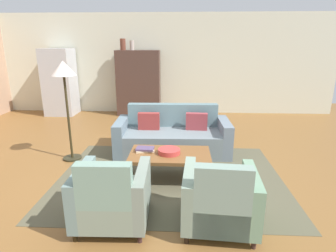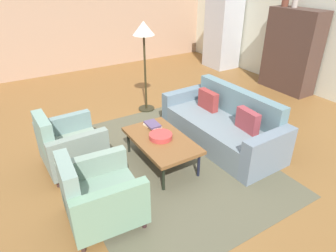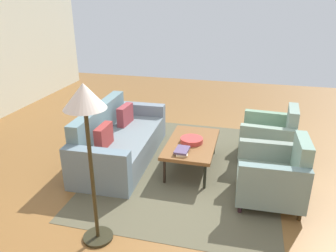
% 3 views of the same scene
% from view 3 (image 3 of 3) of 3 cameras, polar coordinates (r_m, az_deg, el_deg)
% --- Properties ---
extents(ground_plane, '(11.49, 11.49, 0.00)m').
position_cam_3_polar(ground_plane, '(4.77, 2.33, -8.78)').
color(ground_plane, brown).
extents(area_rug, '(3.40, 2.60, 0.01)m').
position_cam_3_polar(area_rug, '(5.02, 3.49, -7.07)').
color(area_rug, brown).
rests_on(area_rug, ground).
extents(couch, '(2.12, 0.96, 0.86)m').
position_cam_3_polar(couch, '(5.19, -8.87, -2.77)').
color(couch, slate).
rests_on(couch, ground).
extents(coffee_table, '(1.20, 0.70, 0.42)m').
position_cam_3_polar(coffee_table, '(4.84, 4.17, -3.21)').
color(coffee_table, black).
rests_on(coffee_table, ground).
extents(armchair_left, '(0.82, 0.82, 0.88)m').
position_cam_3_polar(armchair_left, '(4.29, 18.33, -8.48)').
color(armchair_left, '#2B1B22').
rests_on(armchair_left, ground).
extents(armchair_right, '(0.85, 0.85, 0.88)m').
position_cam_3_polar(armchair_right, '(5.36, 17.69, -2.11)').
color(armchair_right, '#382311').
rests_on(armchair_right, ground).
extents(fruit_bowl, '(0.33, 0.33, 0.07)m').
position_cam_3_polar(fruit_bowl, '(4.80, 4.17, -2.50)').
color(fruit_bowl, '#B93936').
rests_on(fruit_bowl, coffee_table).
extents(book_stack, '(0.30, 0.21, 0.06)m').
position_cam_3_polar(book_stack, '(4.48, 2.46, -4.38)').
color(book_stack, beige).
rests_on(book_stack, coffee_table).
extents(floor_lamp, '(0.40, 0.40, 1.72)m').
position_cam_3_polar(floor_lamp, '(3.07, -14.24, 2.34)').
color(floor_lamp, '#292718').
rests_on(floor_lamp, ground).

